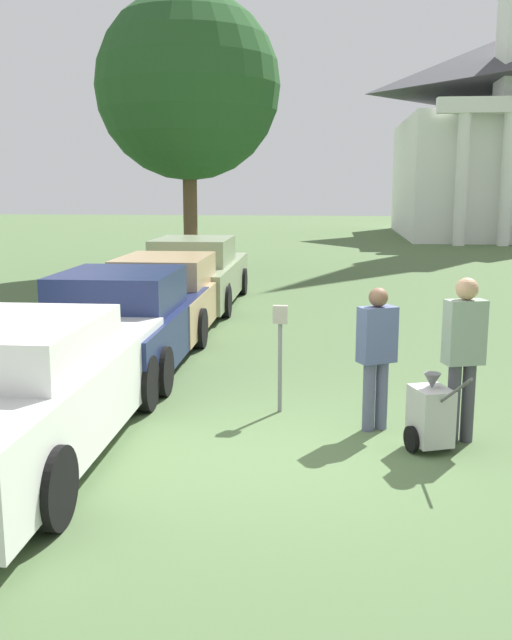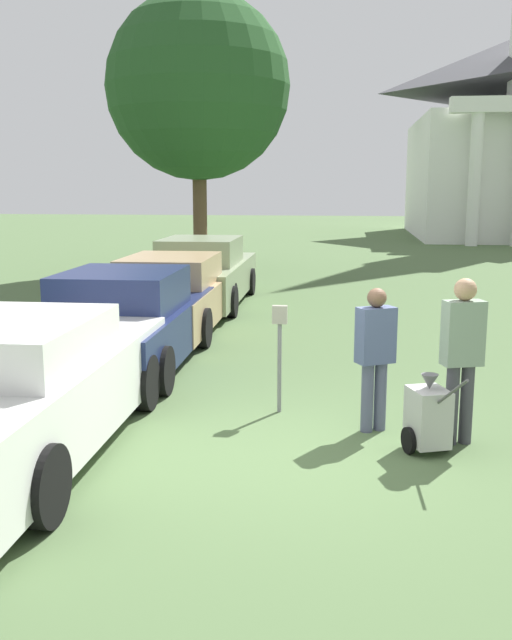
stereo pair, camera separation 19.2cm
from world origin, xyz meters
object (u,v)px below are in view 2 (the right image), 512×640
object	(u,v)px
person_worker	(375,351)
person_supervisor	(462,350)
parked_car_navy	(126,323)
parked_car_tan	(173,295)
parked_car_sage	(202,274)
parked_car_white	(17,389)
parking_meter	(280,338)
equipment_cart	(428,417)

from	to	relation	value
person_worker	person_supervisor	bearing A→B (deg)	132.50
parked_car_navy	person_supervisor	world-z (taller)	person_supervisor
person_supervisor	parked_car_navy	bearing A→B (deg)	-48.82
parked_car_tan	parked_car_sage	world-z (taller)	parked_car_sage
parked_car_white	parking_meter	bearing A→B (deg)	33.35
parked_car_tan	person_worker	xyz separation A→B (m)	(3.69, -5.52, 0.27)
parked_car_sage	parking_meter	xyz separation A→B (m)	(2.56, -7.86, 0.21)
parked_car_navy	person_worker	bearing A→B (deg)	-35.09
parked_car_sage	person_supervisor	distance (m)	9.85
parked_car_white	parked_car_sage	world-z (taller)	parked_car_sage
parked_car_navy	parked_car_sage	xyz separation A→B (m)	(0.00, 5.90, 0.03)
person_supervisor	equipment_cart	bearing A→B (deg)	23.01
parked_car_white	person_worker	world-z (taller)	person_worker
parking_meter	person_supervisor	xyz separation A→B (m)	(2.03, -0.85, 0.11)
parking_meter	equipment_cart	size ratio (longest dim) A/B	1.34
parked_car_sage	parked_car_tan	bearing A→B (deg)	-90.80
parked_car_white	person_supervisor	xyz separation A→B (m)	(4.59, 0.89, 0.35)
parked_car_navy	parked_car_tan	world-z (taller)	parked_car_navy
parked_car_tan	parking_meter	distance (m)	5.59
parked_car_navy	equipment_cart	bearing A→B (deg)	-37.21
parked_car_white	parked_car_navy	size ratio (longest dim) A/B	1.04
parked_car_navy	parked_car_tan	xyz separation A→B (m)	(0.00, 3.00, -0.02)
person_worker	equipment_cart	distance (m)	0.98
person_supervisor	equipment_cart	distance (m)	0.81
parked_car_sage	parked_car_white	bearing A→B (deg)	-90.81
equipment_cart	parked_car_navy	bearing A→B (deg)	123.71
parked_car_white	parked_car_navy	distance (m)	3.70
person_worker	parked_car_white	bearing A→B (deg)	-11.23
parked_car_sage	parking_meter	world-z (taller)	parked_car_sage
person_worker	person_supervisor	world-z (taller)	person_supervisor
parked_car_sage	parking_meter	size ratio (longest dim) A/B	3.96
parked_car_white	parked_car_tan	size ratio (longest dim) A/B	0.95
parked_car_white	parked_car_tan	bearing A→B (deg)	89.19
equipment_cart	parked_car_sage	bearing A→B (deg)	95.25
parking_meter	person_worker	xyz separation A→B (m)	(1.13, -0.55, 0.00)
parked_car_navy	parked_car_sage	bearing A→B (deg)	89.20
parked_car_tan	parked_car_sage	distance (m)	2.90
person_worker	person_supervisor	distance (m)	0.95
parked_car_sage	person_worker	bearing A→B (deg)	-67.13
parking_meter	person_supervisor	world-z (taller)	person_supervisor
parking_meter	equipment_cart	xyz separation A→B (m)	(1.67, -1.15, -0.55)
parked_car_tan	person_supervisor	bearing A→B (deg)	-52.53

